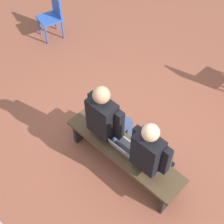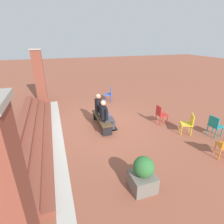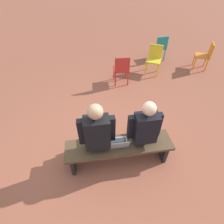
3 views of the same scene
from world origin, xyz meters
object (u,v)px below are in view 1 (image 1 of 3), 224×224
Objects in this scene: person_student at (152,153)px; person_adult at (108,119)px; bench at (124,153)px; plastic_chair_far_left at (52,15)px; laptop at (122,147)px.

person_adult is (0.75, -0.00, 0.02)m from person_student.
bench is 0.52m from person_adult.
person_student is at bearing -170.49° from bench.
person_adult is 3.06m from plastic_chair_far_left.
laptop is at bearing 10.81° from person_student.
person_student is 0.75m from person_adult.
person_student is 1.58× the size of plastic_chair_far_left.
plastic_chair_far_left is at bearing -23.65° from laptop.
person_student is 4.15× the size of laptop.
person_adult reaches higher than laptop.
bench is at bearing -140.20° from laptop.
person_adult is at bearing -11.17° from bench.
person_student is at bearing -169.19° from laptop.
bench is 1.31× the size of person_adult.
person_student is at bearing 159.98° from plastic_chair_far_left.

